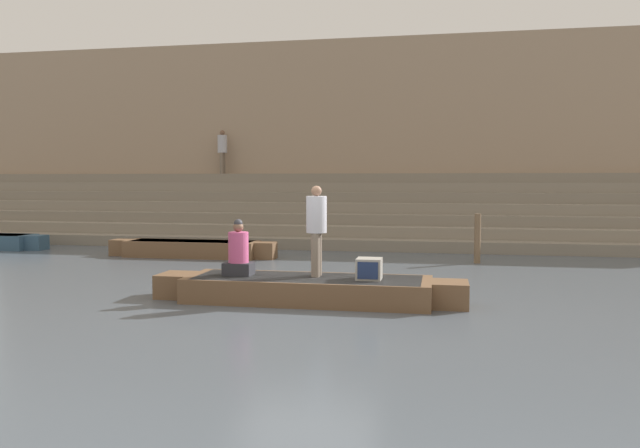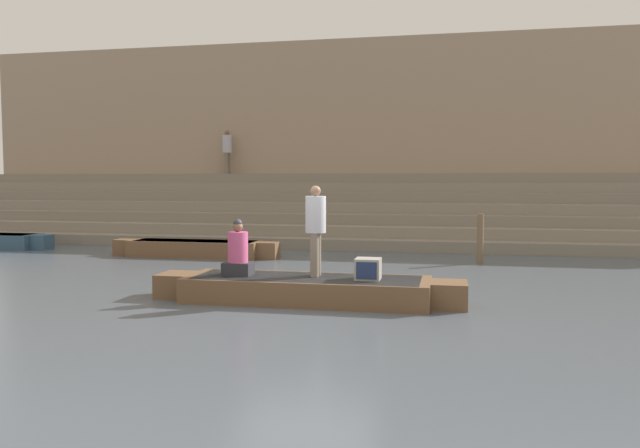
% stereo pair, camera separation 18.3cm
% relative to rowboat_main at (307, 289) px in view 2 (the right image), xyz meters
% --- Properties ---
extents(ground_plane, '(120.00, 120.00, 0.00)m').
position_rel_rowboat_main_xyz_m(ground_plane, '(0.02, -0.18, -0.24)').
color(ground_plane, '#4C5660').
extents(ghat_steps, '(36.00, 5.35, 2.49)m').
position_rel_rowboat_main_xyz_m(ghat_steps, '(0.02, 11.59, 0.65)').
color(ghat_steps, gray).
rests_on(ghat_steps, ground).
extents(back_wall, '(34.20, 1.28, 7.79)m').
position_rel_rowboat_main_xyz_m(back_wall, '(0.02, 14.10, 3.63)').
color(back_wall, tan).
rests_on(back_wall, ground).
extents(rowboat_main, '(5.77, 1.53, 0.45)m').
position_rel_rowboat_main_xyz_m(rowboat_main, '(0.00, 0.00, 0.00)').
color(rowboat_main, brown).
rests_on(rowboat_main, ground).
extents(person_standing, '(0.38, 0.38, 1.68)m').
position_rel_rowboat_main_xyz_m(person_standing, '(0.13, 0.17, 1.17)').
color(person_standing, '#756656').
rests_on(person_standing, rowboat_main).
extents(person_rowing, '(0.53, 0.42, 1.06)m').
position_rel_rowboat_main_xyz_m(person_rowing, '(-1.33, 0.03, 0.62)').
color(person_rowing, '#28282D').
rests_on(person_rowing, rowboat_main).
extents(tv_set, '(0.45, 0.46, 0.38)m').
position_rel_rowboat_main_xyz_m(tv_set, '(1.14, -0.03, 0.40)').
color(tv_set, '#9E998E').
rests_on(tv_set, rowboat_main).
extents(moored_boat_shore, '(4.99, 1.03, 0.47)m').
position_rel_rowboat_main_xyz_m(moored_boat_shore, '(-4.69, 5.87, 0.01)').
color(moored_boat_shore, brown).
rests_on(moored_boat_shore, ground).
extents(mooring_post, '(0.17, 0.17, 1.33)m').
position_rel_rowboat_main_xyz_m(mooring_post, '(3.37, 6.06, 0.43)').
color(mooring_post, brown).
rests_on(mooring_post, ground).
extents(person_on_steps, '(0.38, 0.38, 1.77)m').
position_rel_rowboat_main_xyz_m(person_on_steps, '(-6.34, 13.12, 3.26)').
color(person_on_steps, '#756656').
rests_on(person_on_steps, ghat_steps).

